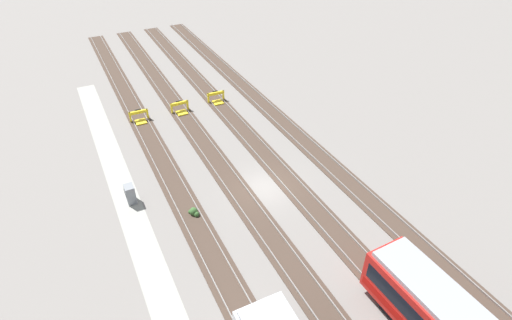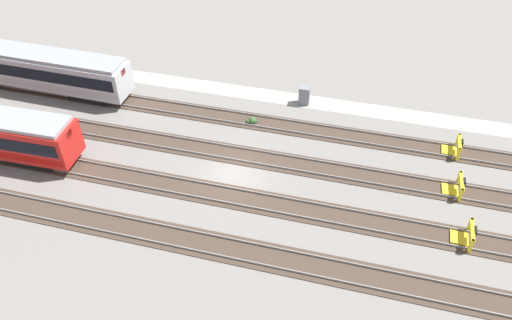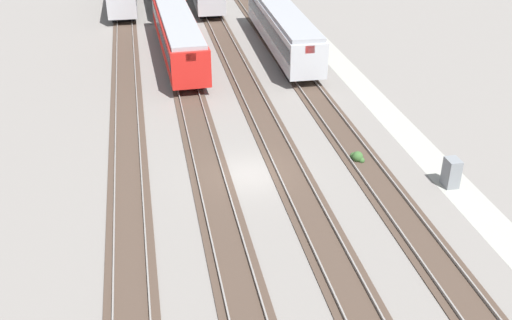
{
  "view_description": "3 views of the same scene",
  "coord_description": "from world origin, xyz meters",
  "px_view_note": "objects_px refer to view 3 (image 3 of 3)",
  "views": [
    {
      "loc": [
        22.4,
        -12.17,
        21.41
      ],
      "look_at": [
        -1.65,
        0.0,
        1.8
      ],
      "focal_mm": 28.0,
      "sensor_mm": 36.0,
      "label": 1
    },
    {
      "loc": [
        -8.21,
        25.33,
        24.71
      ],
      "look_at": [
        -1.65,
        0.0,
        1.8
      ],
      "focal_mm": 35.0,
      "sensor_mm": 36.0,
      "label": 2
    },
    {
      "loc": [
        -28.18,
        5.29,
        16.68
      ],
      "look_at": [
        -1.65,
        0.0,
        1.8
      ],
      "focal_mm": 42.0,
      "sensor_mm": 36.0,
      "label": 3
    }
  ],
  "objects_px": {
    "electrical_cabinet": "(451,173)",
    "weed_clump": "(357,157)",
    "subway_car_front_row_centre": "(178,34)",
    "subway_car_front_row_right_inner": "(282,28)"
  },
  "relations": [
    {
      "from": "subway_car_front_row_right_inner",
      "to": "electrical_cabinet",
      "type": "bearing_deg",
      "value": -171.4
    },
    {
      "from": "electrical_cabinet",
      "to": "weed_clump",
      "type": "height_order",
      "value": "electrical_cabinet"
    },
    {
      "from": "electrical_cabinet",
      "to": "weed_clump",
      "type": "bearing_deg",
      "value": 47.38
    },
    {
      "from": "subway_car_front_row_right_inner",
      "to": "weed_clump",
      "type": "height_order",
      "value": "subway_car_front_row_right_inner"
    },
    {
      "from": "subway_car_front_row_right_inner",
      "to": "weed_clump",
      "type": "distance_m",
      "value": 20.13
    },
    {
      "from": "subway_car_front_row_centre",
      "to": "weed_clump",
      "type": "relative_size",
      "value": 19.64
    },
    {
      "from": "electrical_cabinet",
      "to": "weed_clump",
      "type": "xyz_separation_m",
      "value": [
        3.61,
        3.92,
        -0.56
      ]
    },
    {
      "from": "electrical_cabinet",
      "to": "weed_clump",
      "type": "distance_m",
      "value": 5.36
    },
    {
      "from": "subway_car_front_row_right_inner",
      "to": "weed_clump",
      "type": "bearing_deg",
      "value": 179.02
    },
    {
      "from": "subway_car_front_row_centre",
      "to": "weed_clump",
      "type": "height_order",
      "value": "subway_car_front_row_centre"
    }
  ]
}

